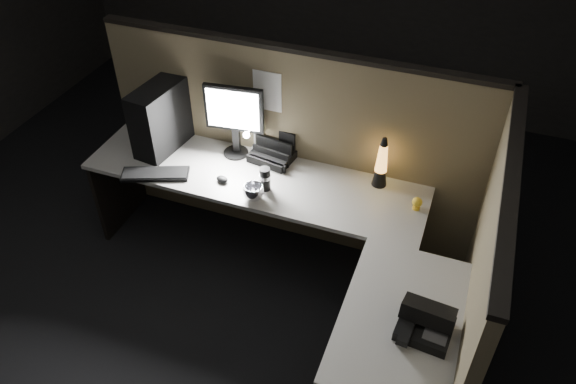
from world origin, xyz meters
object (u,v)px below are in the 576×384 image
(monitor, at_px, (234,114))
(keyboard, at_px, (155,174))
(pc_tower, at_px, (161,118))
(lava_lamp, at_px, (381,166))
(desk_phone, at_px, (425,322))

(monitor, bearing_deg, keyboard, -139.97)
(pc_tower, relative_size, keyboard, 1.07)
(lava_lamp, height_order, desk_phone, lava_lamp)
(pc_tower, distance_m, lava_lamp, 1.53)
(pc_tower, bearing_deg, lava_lamp, 11.36)
(lava_lamp, bearing_deg, keyboard, -163.23)
(keyboard, bearing_deg, lava_lamp, -5.03)
(desk_phone, bearing_deg, pc_tower, 160.17)
(desk_phone, bearing_deg, monitor, 150.24)
(pc_tower, height_order, monitor, monitor)
(pc_tower, height_order, lava_lamp, pc_tower)
(keyboard, xyz_separation_m, desk_phone, (1.88, -0.62, 0.05))
(pc_tower, xyz_separation_m, monitor, (0.51, 0.11, 0.08))
(pc_tower, height_order, keyboard, pc_tower)
(pc_tower, bearing_deg, monitor, 19.23)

